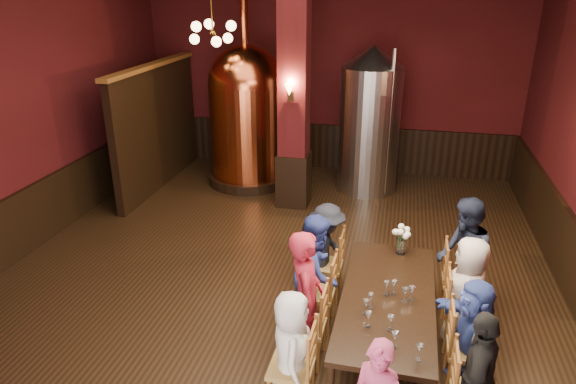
% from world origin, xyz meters
% --- Properties ---
extents(room, '(10.00, 10.02, 4.50)m').
position_xyz_m(room, '(0.00, 0.00, 2.25)').
color(room, black).
rests_on(room, ground).
extents(wainscot_back, '(7.90, 0.08, 1.00)m').
position_xyz_m(wainscot_back, '(0.00, 4.96, 0.50)').
color(wainscot_back, black).
rests_on(wainscot_back, ground).
extents(wainscot_left, '(0.08, 9.90, 1.00)m').
position_xyz_m(wainscot_left, '(-3.96, 0.00, 0.50)').
color(wainscot_left, black).
rests_on(wainscot_left, ground).
extents(column, '(0.58, 0.58, 4.50)m').
position_xyz_m(column, '(-0.30, 2.80, 2.25)').
color(column, '#460F13').
rests_on(column, ground).
extents(partition, '(0.22, 3.50, 2.40)m').
position_xyz_m(partition, '(-3.20, 3.20, 1.20)').
color(partition, black).
rests_on(partition, ground).
extents(pendant_cluster, '(0.90, 0.90, 1.70)m').
position_xyz_m(pendant_cluster, '(-1.80, 2.90, 3.10)').
color(pendant_cluster, '#A57226').
rests_on(pendant_cluster, room).
extents(sconce_column, '(0.20, 0.20, 0.36)m').
position_xyz_m(sconce_column, '(-0.30, 2.50, 2.20)').
color(sconce_column, black).
rests_on(sconce_column, column).
extents(dining_table, '(1.04, 2.41, 0.75)m').
position_xyz_m(dining_table, '(1.60, -1.14, 0.69)').
color(dining_table, black).
rests_on(dining_table, ground).
extents(chair_0, '(0.47, 0.47, 0.92)m').
position_xyz_m(chair_0, '(0.74, -2.13, 0.46)').
color(chair_0, brown).
rests_on(chair_0, ground).
extents(person_0, '(0.53, 0.70, 1.28)m').
position_xyz_m(person_0, '(0.74, -2.13, 0.64)').
color(person_0, silver).
rests_on(person_0, ground).
extents(chair_1, '(0.47, 0.47, 0.92)m').
position_xyz_m(chair_1, '(0.75, -1.46, 0.46)').
color(chair_1, brown).
rests_on(chair_1, ground).
extents(person_1, '(0.49, 0.65, 1.59)m').
position_xyz_m(person_1, '(0.75, -1.46, 0.80)').
color(person_1, maroon).
rests_on(person_1, ground).
extents(chair_2, '(0.47, 0.47, 0.92)m').
position_xyz_m(chair_2, '(0.75, -0.80, 0.46)').
color(chair_2, brown).
rests_on(chair_2, ground).
extents(person_2, '(0.41, 0.74, 1.47)m').
position_xyz_m(person_2, '(0.75, -0.80, 0.74)').
color(person_2, navy).
rests_on(person_2, ground).
extents(chair_3, '(0.47, 0.47, 0.92)m').
position_xyz_m(chair_3, '(0.76, -0.13, 0.46)').
color(chair_3, brown).
rests_on(chair_3, ground).
extents(person_3, '(0.64, 0.93, 1.32)m').
position_xyz_m(person_3, '(0.76, -0.13, 0.66)').
color(person_3, black).
rests_on(person_3, ground).
extents(person_4, '(0.54, 0.86, 1.36)m').
position_xyz_m(person_4, '(2.44, -2.16, 0.68)').
color(person_4, black).
rests_on(person_4, ground).
extents(chair_5, '(0.47, 0.47, 0.92)m').
position_xyz_m(chair_5, '(2.45, -1.49, 0.46)').
color(chair_5, brown).
rests_on(chair_5, ground).
extents(person_5, '(0.75, 1.23, 1.26)m').
position_xyz_m(person_5, '(2.45, -1.49, 0.63)').
color(person_5, '#344A9E').
rests_on(person_5, ground).
extents(chair_6, '(0.47, 0.47, 0.92)m').
position_xyz_m(chair_6, '(2.45, -0.83, 0.46)').
color(chair_6, brown).
rests_on(chair_6, ground).
extents(person_6, '(0.51, 0.72, 1.38)m').
position_xyz_m(person_6, '(2.45, -0.83, 0.69)').
color(person_6, beige).
rests_on(person_6, ground).
extents(chair_7, '(0.47, 0.47, 0.92)m').
position_xyz_m(chair_7, '(2.46, -0.16, 0.46)').
color(chair_7, brown).
rests_on(chair_7, ground).
extents(person_7, '(0.46, 0.79, 1.56)m').
position_xyz_m(person_7, '(2.46, -0.16, 0.78)').
color(person_7, '#181E30').
rests_on(person_7, ground).
extents(copper_kettle, '(1.70, 1.70, 4.00)m').
position_xyz_m(copper_kettle, '(-1.47, 3.74, 1.46)').
color(copper_kettle, black).
rests_on(copper_kettle, ground).
extents(steel_vessel, '(1.28, 1.28, 2.85)m').
position_xyz_m(steel_vessel, '(0.98, 3.86, 1.42)').
color(steel_vessel, '#B2B2B7').
rests_on(steel_vessel, ground).
extents(rose_vase, '(0.23, 0.23, 0.39)m').
position_xyz_m(rose_vase, '(1.71, -0.15, 1.00)').
color(rose_vase, white).
rests_on(rose_vase, dining_table).
extents(wine_glass_0, '(0.07, 0.07, 0.17)m').
position_xyz_m(wine_glass_0, '(1.66, -1.09, 0.83)').
color(wine_glass_0, white).
rests_on(wine_glass_0, dining_table).
extents(wine_glass_1, '(0.07, 0.07, 0.17)m').
position_xyz_m(wine_glass_1, '(1.64, -1.74, 0.83)').
color(wine_glass_1, white).
rests_on(wine_glass_1, dining_table).
extents(wine_glass_2, '(0.07, 0.07, 0.17)m').
position_xyz_m(wine_glass_2, '(1.42, -1.73, 0.83)').
color(wine_glass_2, white).
rests_on(wine_glass_2, dining_table).
extents(wine_glass_3, '(0.07, 0.07, 0.17)m').
position_xyz_m(wine_glass_3, '(1.91, -2.12, 0.83)').
color(wine_glass_3, white).
rests_on(wine_glass_3, dining_table).
extents(wine_glass_4, '(0.07, 0.07, 0.17)m').
position_xyz_m(wine_glass_4, '(1.42, -1.40, 0.83)').
color(wine_glass_4, white).
rests_on(wine_glass_4, dining_table).
extents(wine_glass_5, '(0.07, 0.07, 0.17)m').
position_xyz_m(wine_glass_5, '(1.69, -1.99, 0.83)').
color(wine_glass_5, white).
rests_on(wine_glass_5, dining_table).
extents(wine_glass_6, '(0.07, 0.07, 0.17)m').
position_xyz_m(wine_glass_6, '(1.77, -1.22, 0.83)').
color(wine_glass_6, white).
rests_on(wine_glass_6, dining_table).
extents(wine_glass_7, '(0.07, 0.07, 0.17)m').
position_xyz_m(wine_glass_7, '(1.84, -1.17, 0.83)').
color(wine_glass_7, white).
rests_on(wine_glass_7, dining_table).
extents(wine_glass_8, '(0.07, 0.07, 0.17)m').
position_xyz_m(wine_glass_8, '(1.38, -1.53, 0.83)').
color(wine_glass_8, white).
rests_on(wine_glass_8, dining_table).
extents(wine_glass_9, '(0.07, 0.07, 0.17)m').
position_xyz_m(wine_glass_9, '(1.58, -1.13, 0.83)').
color(wine_glass_9, white).
rests_on(wine_glass_9, dining_table).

